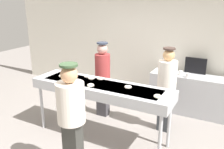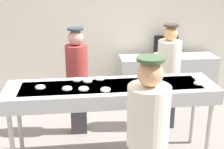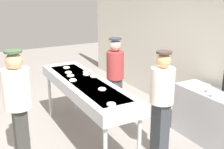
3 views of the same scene
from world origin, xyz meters
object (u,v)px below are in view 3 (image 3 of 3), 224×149
object	(u,v)px
sugar_donut_6	(86,72)
paper_cup_1	(214,94)
fryer_conveyor	(85,87)
worker_baker	(115,76)
sugar_donut_5	(94,76)
sugar_donut_4	(70,76)
worker_assistant	(162,98)
prep_counter	(222,123)
sugar_donut_3	(111,104)
paper_cup_0	(210,90)
sugar_donut_7	(66,68)
sugar_donut_0	(86,74)
sugar_donut_1	(102,89)
sugar_donut_2	(73,80)
sugar_donut_8	(68,73)
customer_waiting	(18,101)

from	to	relation	value
sugar_donut_6	paper_cup_1	bearing A→B (deg)	41.35
fryer_conveyor	worker_baker	bearing A→B (deg)	117.84
worker_baker	sugar_donut_5	bearing A→B (deg)	101.88
sugar_donut_4	worker_assistant	size ratio (longest dim) A/B	0.07
prep_counter	worker_baker	bearing A→B (deg)	-149.20
sugar_donut_3	worker_baker	size ratio (longest dim) A/B	0.08
paper_cup_0	sugar_donut_7	bearing A→B (deg)	-137.43
sugar_donut_0	sugar_donut_3	size ratio (longest dim) A/B	1.00
fryer_conveyor	worker_baker	size ratio (longest dim) A/B	1.59
worker_baker	paper_cup_1	distance (m)	1.81
sugar_donut_1	sugar_donut_6	size ratio (longest dim) A/B	1.00
sugar_donut_2	sugar_donut_4	distance (m)	0.26
prep_counter	sugar_donut_2	bearing A→B (deg)	-124.75
sugar_donut_6	worker_baker	bearing A→B (deg)	89.27
prep_counter	paper_cup_0	xyz separation A→B (m)	(-0.25, -0.07, 0.49)
fryer_conveyor	sugar_donut_7	size ratio (longest dim) A/B	21.12
sugar_donut_4	worker_assistant	xyz separation A→B (m)	(1.31, 0.91, -0.12)
worker_baker	worker_assistant	size ratio (longest dim) A/B	0.99
sugar_donut_4	sugar_donut_5	size ratio (longest dim) A/B	1.00
sugar_donut_8	paper_cup_1	size ratio (longest dim) A/B	1.30
fryer_conveyor	sugar_donut_6	size ratio (longest dim) A/B	21.12
sugar_donut_3	worker_assistant	xyz separation A→B (m)	(-0.11, 0.90, -0.12)
worker_assistant	paper_cup_1	xyz separation A→B (m)	(0.23, 0.83, -0.02)
sugar_donut_3	worker_baker	bearing A→B (deg)	149.07
fryer_conveyor	sugar_donut_6	world-z (taller)	sugar_donut_6
worker_baker	prep_counter	world-z (taller)	worker_baker
sugar_donut_0	sugar_donut_6	distance (m)	0.15
sugar_donut_2	worker_baker	bearing A→B (deg)	108.56
paper_cup_0	sugar_donut_5	bearing A→B (deg)	-127.19
sugar_donut_0	paper_cup_1	bearing A→B (deg)	44.99
sugar_donut_5	paper_cup_1	distance (m)	1.94
sugar_donut_2	paper_cup_1	xyz separation A→B (m)	(1.28, 1.80, -0.14)
paper_cup_0	sugar_donut_0	bearing A→B (deg)	-129.72
sugar_donut_5	worker_assistant	world-z (taller)	worker_assistant
sugar_donut_2	prep_counter	distance (m)	2.47
sugar_donut_5	sugar_donut_8	world-z (taller)	same
sugar_donut_3	sugar_donut_6	xyz separation A→B (m)	(-1.49, 0.31, 0.00)
fryer_conveyor	customer_waiting	bearing A→B (deg)	-79.89
paper_cup_1	paper_cup_0	bearing A→B (deg)	150.75
sugar_donut_1	paper_cup_0	bearing A→B (deg)	72.99
sugar_donut_1	prep_counter	world-z (taller)	sugar_donut_1
sugar_donut_0	sugar_donut_2	size ratio (longest dim) A/B	1.00
sugar_donut_2	sugar_donut_3	distance (m)	1.16
paper_cup_1	sugar_donut_7	bearing A→B (deg)	-141.50
sugar_donut_0	sugar_donut_1	size ratio (longest dim) A/B	1.00
sugar_donut_0	customer_waiting	size ratio (longest dim) A/B	0.07
sugar_donut_0	sugar_donut_8	bearing A→B (deg)	-137.21
sugar_donut_2	paper_cup_0	world-z (taller)	sugar_donut_2
sugar_donut_4	sugar_donut_8	distance (m)	0.20
sugar_donut_8	worker_assistant	xyz separation A→B (m)	(1.50, 0.88, -0.12)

